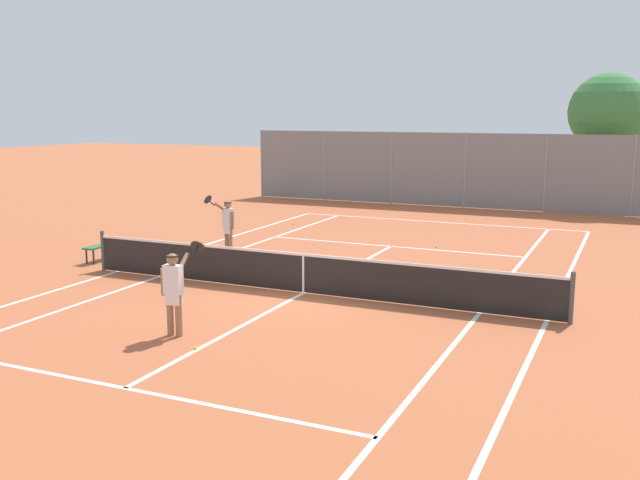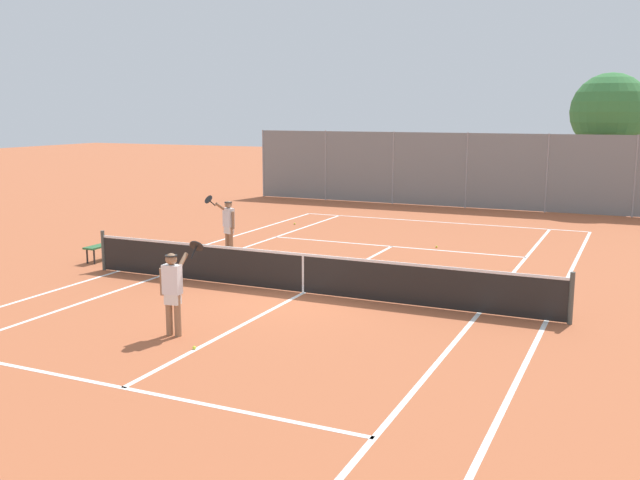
% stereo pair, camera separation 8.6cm
% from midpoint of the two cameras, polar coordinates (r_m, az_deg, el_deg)
% --- Properties ---
extents(ground_plane, '(120.00, 120.00, 0.00)m').
position_cam_midpoint_polar(ground_plane, '(16.78, -1.47, -4.26)').
color(ground_plane, '#B25B38').
extents(court_line_markings, '(11.10, 23.90, 0.01)m').
position_cam_midpoint_polar(court_line_markings, '(16.78, -1.47, -4.25)').
color(court_line_markings, white).
rests_on(court_line_markings, ground).
extents(tennis_net, '(12.00, 0.10, 1.07)m').
position_cam_midpoint_polar(tennis_net, '(16.66, -1.48, -2.57)').
color(tennis_net, '#474C47').
rests_on(tennis_net, ground).
extents(player_near_side, '(0.61, 0.78, 1.77)m').
position_cam_midpoint_polar(player_near_side, '(13.72, -11.79, -3.81)').
color(player_near_side, '#936B4C').
rests_on(player_near_side, ground).
extents(player_far_left, '(0.85, 0.68, 1.77)m').
position_cam_midpoint_polar(player_far_left, '(21.32, -7.51, 1.33)').
color(player_far_left, '#936B4C').
rests_on(player_far_left, ground).
extents(loose_tennis_ball_0, '(0.07, 0.07, 0.07)m').
position_cam_midpoint_polar(loose_tennis_ball_0, '(13.11, -10.11, -8.49)').
color(loose_tennis_ball_0, '#D1DB33').
rests_on(loose_tennis_ball_0, ground).
extents(loose_tennis_ball_1, '(0.07, 0.07, 0.07)m').
position_cam_midpoint_polar(loose_tennis_ball_1, '(22.55, 9.14, -0.53)').
color(loose_tennis_ball_1, '#D1DB33').
rests_on(loose_tennis_ball_1, ground).
extents(loose_tennis_ball_2, '(0.07, 0.07, 0.07)m').
position_cam_midpoint_polar(loose_tennis_ball_2, '(15.64, 12.97, -5.50)').
color(loose_tennis_ball_2, '#D1DB33').
rests_on(loose_tennis_ball_2, ground).
extents(loose_tennis_ball_3, '(0.07, 0.07, 0.07)m').
position_cam_midpoint_polar(loose_tennis_ball_3, '(26.80, -2.23, 1.31)').
color(loose_tennis_ball_3, '#D1DB33').
rests_on(loose_tennis_ball_3, ground).
extents(loose_tennis_ball_4, '(0.07, 0.07, 0.07)m').
position_cam_midpoint_polar(loose_tennis_ball_4, '(20.29, -11.73, -1.82)').
color(loose_tennis_ball_4, '#D1DB33').
rests_on(loose_tennis_ball_4, ground).
extents(courtside_bench, '(0.36, 1.50, 0.47)m').
position_cam_midpoint_polar(courtside_bench, '(21.31, -16.92, -0.45)').
color(courtside_bench, '#2D6638').
rests_on(courtside_bench, ground).
extents(back_fence, '(20.37, 0.08, 3.29)m').
position_cam_midpoint_polar(back_fence, '(31.93, 11.45, 5.48)').
color(back_fence, gray).
rests_on(back_fence, ground).
extents(tree_behind_left, '(3.30, 3.30, 5.82)m').
position_cam_midpoint_polar(tree_behind_left, '(33.25, 21.90, 9.31)').
color(tree_behind_left, brown).
rests_on(tree_behind_left, ground).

